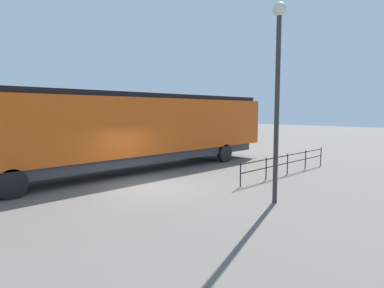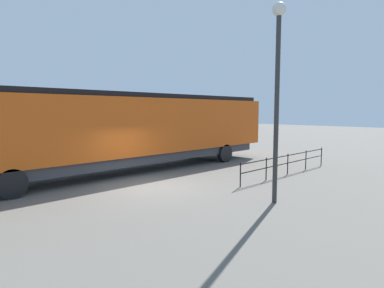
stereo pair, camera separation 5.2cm
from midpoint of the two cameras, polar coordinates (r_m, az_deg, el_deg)
ground_plane at (r=14.04m, az=-7.12°, el=-7.33°), size 120.00×120.00×0.00m
locomotive at (r=17.63m, az=-9.47°, el=2.80°), size 3.19×18.94×4.04m
lamp_post at (r=11.63m, az=14.61°, el=11.61°), size 0.46×0.46×6.70m
platform_fence at (r=17.19m, az=16.23°, el=-2.80°), size 0.05×7.91×1.04m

